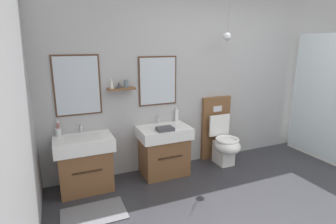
% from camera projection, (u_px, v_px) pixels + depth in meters
% --- Properties ---
extents(wall_back, '(5.22, 0.50, 2.63)m').
position_uv_depth(wall_back, '(210.00, 76.00, 4.09)').
color(wall_back, '#A8A8AA').
rests_on(wall_back, ground).
extents(bath_mat, '(0.68, 0.44, 0.01)m').
position_uv_depth(bath_mat, '(94.00, 214.00, 2.89)').
color(bath_mat, slate).
rests_on(bath_mat, ground).
extents(vanity_sink_left, '(0.70, 0.50, 0.69)m').
position_uv_depth(vanity_sink_left, '(85.00, 162.00, 3.34)').
color(vanity_sink_left, brown).
rests_on(vanity_sink_left, ground).
extents(tap_on_left_sink, '(0.03, 0.13, 0.11)m').
position_uv_depth(tap_on_left_sink, '(81.00, 127.00, 3.41)').
color(tap_on_left_sink, silver).
rests_on(tap_on_left_sink, vanity_sink_left).
extents(vanity_sink_right, '(0.70, 0.50, 0.69)m').
position_uv_depth(vanity_sink_right, '(164.00, 149.00, 3.74)').
color(vanity_sink_right, brown).
rests_on(vanity_sink_right, ground).
extents(tap_on_right_sink, '(0.03, 0.13, 0.11)m').
position_uv_depth(tap_on_right_sink, '(159.00, 119.00, 3.81)').
color(tap_on_right_sink, silver).
rests_on(tap_on_right_sink, vanity_sink_right).
extents(toilet, '(0.48, 0.63, 1.00)m').
position_uv_depth(toilet, '(221.00, 139.00, 4.12)').
color(toilet, brown).
rests_on(toilet, ground).
extents(toothbrush_cup, '(0.07, 0.07, 0.20)m').
position_uv_depth(toothbrush_cup, '(58.00, 131.00, 3.30)').
color(toothbrush_cup, silver).
rests_on(toothbrush_cup, vanity_sink_left).
extents(soap_dispenser, '(0.06, 0.06, 0.21)m').
position_uv_depth(soap_dispenser, '(177.00, 115.00, 3.91)').
color(soap_dispenser, white).
rests_on(soap_dispenser, vanity_sink_right).
extents(folded_hand_towel, '(0.22, 0.16, 0.04)m').
position_uv_depth(folded_hand_towel, '(165.00, 129.00, 3.51)').
color(folded_hand_towel, '#47474C').
rests_on(folded_hand_towel, vanity_sink_right).
extents(shower_tray, '(0.87, 0.99, 1.95)m').
position_uv_depth(shower_tray, '(325.00, 129.00, 4.40)').
color(shower_tray, white).
rests_on(shower_tray, ground).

